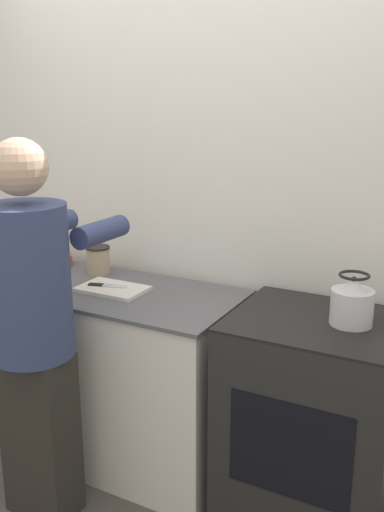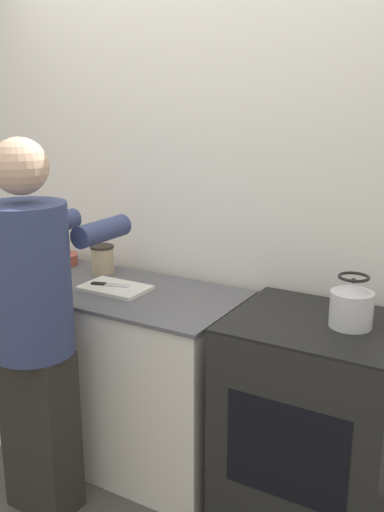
{
  "view_description": "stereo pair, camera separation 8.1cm",
  "coord_description": "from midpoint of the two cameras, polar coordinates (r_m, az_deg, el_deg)",
  "views": [
    {
      "loc": [
        1.26,
        -1.84,
        1.8
      ],
      "look_at": [
        0.17,
        0.21,
        1.15
      ],
      "focal_mm": 40.0,
      "sensor_mm": 36.0,
      "label": 1
    },
    {
      "loc": [
        1.33,
        -1.8,
        1.8
      ],
      "look_at": [
        0.17,
        0.21,
        1.15
      ],
      "focal_mm": 40.0,
      "sensor_mm": 36.0,
      "label": 2
    }
  ],
  "objects": [
    {
      "name": "ground_plane",
      "position": [
        2.86,
        -4.63,
        -23.4
      ],
      "size": [
        12.0,
        12.0,
        0.0
      ],
      "primitive_type": "plane",
      "color": "#4C4742"
    },
    {
      "name": "wall_back",
      "position": [
        2.84,
        2.43,
        5.43
      ],
      "size": [
        8.0,
        0.05,
        2.6
      ],
      "color": "white",
      "rests_on": "ground_plane"
    },
    {
      "name": "counter",
      "position": [
        3.01,
        -7.51,
        -11.18
      ],
      "size": [
        1.37,
        0.62,
        0.9
      ],
      "color": "silver",
      "rests_on": "ground_plane"
    },
    {
      "name": "oven",
      "position": [
        2.57,
        12.69,
        -16.09
      ],
      "size": [
        0.69,
        0.6,
        0.93
      ],
      "color": "black",
      "rests_on": "ground_plane"
    },
    {
      "name": "person",
      "position": [
        2.48,
        -14.57,
        -6.29
      ],
      "size": [
        0.39,
        0.62,
        1.66
      ],
      "color": "#2A2722",
      "rests_on": "ground_plane"
    },
    {
      "name": "cutting_board",
      "position": [
        2.77,
        -6.89,
        -3.2
      ],
      "size": [
        0.32,
        0.21,
        0.02
      ],
      "color": "silver",
      "rests_on": "counter"
    },
    {
      "name": "knife",
      "position": [
        2.79,
        -7.47,
        -2.85
      ],
      "size": [
        0.19,
        0.08,
        0.01
      ],
      "rotation": [
        0.0,
        0.0,
        0.27
      ],
      "color": "silver",
      "rests_on": "cutting_board"
    },
    {
      "name": "kettle",
      "position": [
        2.31,
        16.65,
        -4.74
      ],
      "size": [
        0.17,
        0.17,
        0.21
      ],
      "color": "silver",
      "rests_on": "oven"
    },
    {
      "name": "bowl_prep",
      "position": [
        3.14,
        -15.81,
        -0.84
      ],
      "size": [
        0.19,
        0.19,
        0.08
      ],
      "color": "#C6B789",
      "rests_on": "counter"
    },
    {
      "name": "bowl_mixing",
      "position": [
        3.24,
        -12.31,
        -0.32
      ],
      "size": [
        0.19,
        0.19,
        0.06
      ],
      "color": "#9E4738",
      "rests_on": "counter"
    },
    {
      "name": "canister_jar",
      "position": [
        3.03,
        -8.18,
        -0.31
      ],
      "size": [
        0.12,
        0.12,
        0.15
      ],
      "color": "tan",
      "rests_on": "counter"
    }
  ]
}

